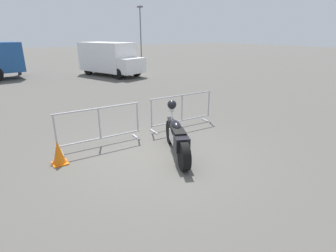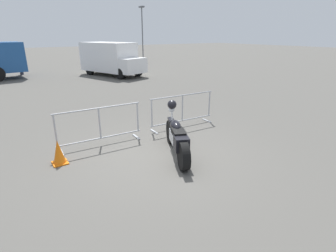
{
  "view_description": "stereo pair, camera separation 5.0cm",
  "coord_description": "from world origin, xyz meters",
  "px_view_note": "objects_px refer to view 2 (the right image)",
  "views": [
    {
      "loc": [
        -3.14,
        -5.17,
        2.92
      ],
      "look_at": [
        0.43,
        0.14,
        0.65
      ],
      "focal_mm": 28.0,
      "sensor_mm": 36.0,
      "label": 1
    },
    {
      "loc": [
        -3.1,
        -5.19,
        2.92
      ],
      "look_at": [
        0.43,
        0.14,
        0.65
      ],
      "focal_mm": 28.0,
      "sensor_mm": 36.0,
      "label": 2
    }
  ],
  "objects_px": {
    "traffic_cone": "(59,152)",
    "motorcycle": "(177,137)",
    "crowd_barrier_far": "(182,110)",
    "crowd_barrier_near": "(100,126)",
    "delivery_van": "(111,58)",
    "street_lamp": "(142,26)",
    "pedestrian": "(20,62)"
  },
  "relations": [
    {
      "from": "crowd_barrier_near",
      "to": "pedestrian",
      "type": "height_order",
      "value": "pedestrian"
    },
    {
      "from": "pedestrian",
      "to": "traffic_cone",
      "type": "height_order",
      "value": "pedestrian"
    },
    {
      "from": "delivery_van",
      "to": "motorcycle",
      "type": "bearing_deg",
      "value": -34.09
    },
    {
      "from": "delivery_van",
      "to": "crowd_barrier_far",
      "type": "bearing_deg",
      "value": -29.85
    },
    {
      "from": "crowd_barrier_near",
      "to": "traffic_cone",
      "type": "height_order",
      "value": "crowd_barrier_near"
    },
    {
      "from": "traffic_cone",
      "to": "street_lamp",
      "type": "height_order",
      "value": "street_lamp"
    },
    {
      "from": "traffic_cone",
      "to": "motorcycle",
      "type": "bearing_deg",
      "value": -23.47
    },
    {
      "from": "delivery_van",
      "to": "street_lamp",
      "type": "height_order",
      "value": "street_lamp"
    },
    {
      "from": "motorcycle",
      "to": "traffic_cone",
      "type": "xyz_separation_m",
      "value": [
        -2.6,
        1.13,
        -0.19
      ]
    },
    {
      "from": "pedestrian",
      "to": "crowd_barrier_far",
      "type": "bearing_deg",
      "value": -47.47
    },
    {
      "from": "crowd_barrier_near",
      "to": "street_lamp",
      "type": "distance_m",
      "value": 24.32
    },
    {
      "from": "crowd_barrier_far",
      "to": "street_lamp",
      "type": "relative_size",
      "value": 0.41
    },
    {
      "from": "traffic_cone",
      "to": "street_lamp",
      "type": "relative_size",
      "value": 0.1
    },
    {
      "from": "delivery_van",
      "to": "pedestrian",
      "type": "bearing_deg",
      "value": -144.88
    },
    {
      "from": "crowd_barrier_near",
      "to": "crowd_barrier_far",
      "type": "distance_m",
      "value": 2.77
    },
    {
      "from": "motorcycle",
      "to": "traffic_cone",
      "type": "bearing_deg",
      "value": 90.39
    },
    {
      "from": "crowd_barrier_near",
      "to": "motorcycle",
      "type": "bearing_deg",
      "value": -49.94
    },
    {
      "from": "crowd_barrier_far",
      "to": "pedestrian",
      "type": "relative_size",
      "value": 1.39
    },
    {
      "from": "crowd_barrier_near",
      "to": "pedestrian",
      "type": "bearing_deg",
      "value": 91.3
    },
    {
      "from": "crowd_barrier_near",
      "to": "crowd_barrier_far",
      "type": "relative_size",
      "value": 1.0
    },
    {
      "from": "crowd_barrier_near",
      "to": "delivery_van",
      "type": "distance_m",
      "value": 12.99
    },
    {
      "from": "crowd_barrier_near",
      "to": "delivery_van",
      "type": "height_order",
      "value": "delivery_van"
    },
    {
      "from": "crowd_barrier_far",
      "to": "delivery_van",
      "type": "bearing_deg",
      "value": 78.8
    },
    {
      "from": "motorcycle",
      "to": "crowd_barrier_far",
      "type": "bearing_deg",
      "value": -16.21
    },
    {
      "from": "crowd_barrier_far",
      "to": "delivery_van",
      "type": "xyz_separation_m",
      "value": [
        2.36,
        11.91,
        0.69
      ]
    },
    {
      "from": "motorcycle",
      "to": "crowd_barrier_far",
      "type": "distance_m",
      "value": 2.16
    },
    {
      "from": "delivery_van",
      "to": "traffic_cone",
      "type": "height_order",
      "value": "delivery_van"
    },
    {
      "from": "motorcycle",
      "to": "crowd_barrier_near",
      "type": "distance_m",
      "value": 2.16
    },
    {
      "from": "pedestrian",
      "to": "street_lamp",
      "type": "distance_m",
      "value": 13.95
    },
    {
      "from": "pedestrian",
      "to": "traffic_cone",
      "type": "xyz_separation_m",
      "value": [
        -0.85,
        -16.46,
        -0.63
      ]
    },
    {
      "from": "traffic_cone",
      "to": "street_lamp",
      "type": "xyz_separation_m",
      "value": [
        13.68,
        21.17,
        3.42
      ]
    },
    {
      "from": "motorcycle",
      "to": "crowd_barrier_far",
      "type": "relative_size",
      "value": 0.9
    }
  ]
}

